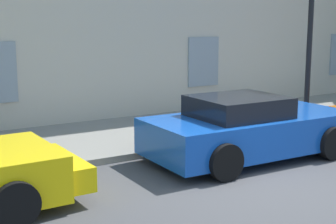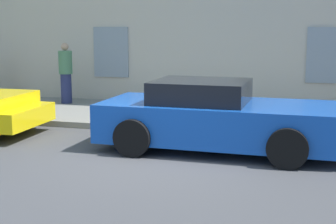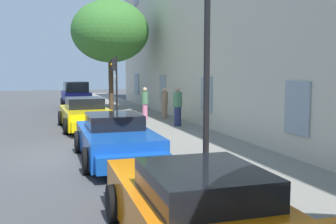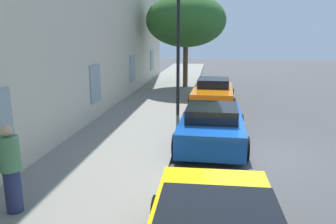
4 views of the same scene
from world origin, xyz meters
name	(u,v)px [view 3 (image 3 of 4)]	position (x,y,z in m)	size (l,w,h in m)	color
ground_plane	(75,155)	(0.00, 0.00, 0.00)	(80.00, 80.00, 0.00)	#444447
sidewalk	(195,145)	(0.00, 4.05, 0.07)	(60.00, 3.64, 0.14)	gray
sportscar_red_lead	(86,115)	(-5.48, 1.01, 0.61)	(5.05, 2.28, 1.38)	yellow
sportscar_yellow_flank	(117,141)	(1.15, 1.12, 0.61)	(4.89, 2.26, 1.34)	#144CB2
sportscar_white_middle	(190,207)	(6.97, 1.13, 0.59)	(5.05, 2.28, 1.32)	orange
hatchback_parked	(76,96)	(-15.29, 1.46, 0.84)	(3.73, 1.93, 1.83)	navy
tree_midblock	(110,31)	(-10.83, 3.11, 4.86)	(4.51, 4.51, 6.54)	#473323
traffic_light	(115,75)	(-8.13, 2.84, 2.35)	(0.44, 0.36, 3.24)	black
street_lamp	(189,9)	(4.20, 2.17, 3.98)	(0.44, 1.42, 5.55)	black
pedestrian_admiring	(165,103)	(-6.83, 5.14, 0.95)	(0.45, 0.45, 1.59)	#8C7259
pedestrian_strolling	(178,106)	(-4.17, 4.90, 1.03)	(0.43, 0.43, 1.76)	navy
pedestrian_bystander	(145,103)	(-6.69, 4.07, 0.98)	(0.39, 0.39, 1.64)	pink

